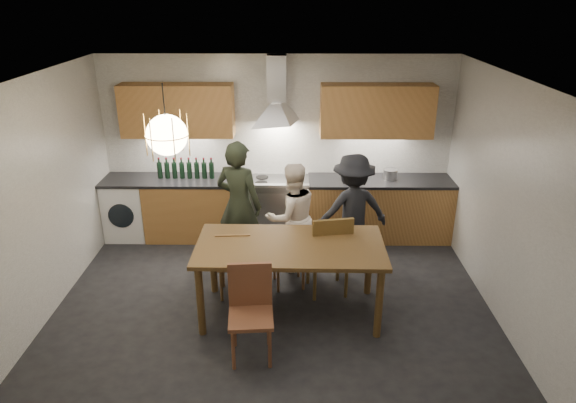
{
  "coord_description": "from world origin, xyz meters",
  "views": [
    {
      "loc": [
        0.22,
        -4.92,
        3.41
      ],
      "look_at": [
        0.17,
        0.4,
        1.2
      ],
      "focal_mm": 32.0,
      "sensor_mm": 36.0,
      "label": 1
    }
  ],
  "objects_px": {
    "person_mid": "(292,217)",
    "mixing_bowl": "(353,178)",
    "chair_back_left": "(234,260)",
    "chair_front": "(251,305)",
    "person_left": "(239,205)",
    "wine_bottles": "(186,168)",
    "stock_pot": "(390,174)",
    "person_right": "(352,210)",
    "dining_table": "(290,253)"
  },
  "relations": [
    {
      "from": "chair_front",
      "to": "mixing_bowl",
      "type": "bearing_deg",
      "value": 59.45
    },
    {
      "from": "dining_table",
      "to": "mixing_bowl",
      "type": "bearing_deg",
      "value": 65.9
    },
    {
      "from": "mixing_bowl",
      "to": "wine_bottles",
      "type": "relative_size",
      "value": 0.37
    },
    {
      "from": "person_left",
      "to": "wine_bottles",
      "type": "bearing_deg",
      "value": -23.27
    },
    {
      "from": "stock_pot",
      "to": "dining_table",
      "type": "bearing_deg",
      "value": -125.64
    },
    {
      "from": "person_left",
      "to": "person_right",
      "type": "xyz_separation_m",
      "value": [
        1.47,
        0.09,
        -0.1
      ]
    },
    {
      "from": "chair_back_left",
      "to": "person_mid",
      "type": "xyz_separation_m",
      "value": [
        0.67,
        0.72,
        0.22
      ]
    },
    {
      "from": "person_left",
      "to": "person_right",
      "type": "relative_size",
      "value": 1.13
    },
    {
      "from": "person_left",
      "to": "mixing_bowl",
      "type": "relative_size",
      "value": 5.7
    },
    {
      "from": "stock_pot",
      "to": "wine_bottles",
      "type": "height_order",
      "value": "wine_bottles"
    },
    {
      "from": "person_right",
      "to": "person_left",
      "type": "bearing_deg",
      "value": -9.18
    },
    {
      "from": "person_left",
      "to": "mixing_bowl",
      "type": "distance_m",
      "value": 1.72
    },
    {
      "from": "mixing_bowl",
      "to": "dining_table",
      "type": "bearing_deg",
      "value": -114.8
    },
    {
      "from": "dining_table",
      "to": "person_mid",
      "type": "relative_size",
      "value": 1.42
    },
    {
      "from": "person_left",
      "to": "wine_bottles",
      "type": "relative_size",
      "value": 2.08
    },
    {
      "from": "chair_back_left",
      "to": "mixing_bowl",
      "type": "height_order",
      "value": "mixing_bowl"
    },
    {
      "from": "person_right",
      "to": "wine_bottles",
      "type": "height_order",
      "value": "person_right"
    },
    {
      "from": "chair_front",
      "to": "person_mid",
      "type": "bearing_deg",
      "value": 72.36
    },
    {
      "from": "chair_back_left",
      "to": "wine_bottles",
      "type": "distance_m",
      "value": 1.96
    },
    {
      "from": "person_left",
      "to": "mixing_bowl",
      "type": "height_order",
      "value": "person_left"
    },
    {
      "from": "dining_table",
      "to": "chair_back_left",
      "type": "height_order",
      "value": "chair_back_left"
    },
    {
      "from": "person_mid",
      "to": "wine_bottles",
      "type": "bearing_deg",
      "value": -55.69
    },
    {
      "from": "chair_back_left",
      "to": "wine_bottles",
      "type": "relative_size",
      "value": 1.07
    },
    {
      "from": "dining_table",
      "to": "chair_front",
      "type": "bearing_deg",
      "value": -118.66
    },
    {
      "from": "chair_front",
      "to": "mixing_bowl",
      "type": "height_order",
      "value": "mixing_bowl"
    },
    {
      "from": "dining_table",
      "to": "wine_bottles",
      "type": "height_order",
      "value": "wine_bottles"
    },
    {
      "from": "person_left",
      "to": "stock_pot",
      "type": "height_order",
      "value": "person_left"
    },
    {
      "from": "mixing_bowl",
      "to": "stock_pot",
      "type": "relative_size",
      "value": 1.5
    },
    {
      "from": "person_left",
      "to": "person_mid",
      "type": "xyz_separation_m",
      "value": [
        0.68,
        -0.1,
        -0.13
      ]
    },
    {
      "from": "chair_back_left",
      "to": "wine_bottles",
      "type": "height_order",
      "value": "wine_bottles"
    },
    {
      "from": "dining_table",
      "to": "person_right",
      "type": "distance_m",
      "value": 1.45
    },
    {
      "from": "chair_front",
      "to": "wine_bottles",
      "type": "relative_size",
      "value": 1.17
    },
    {
      "from": "mixing_bowl",
      "to": "wine_bottles",
      "type": "distance_m",
      "value": 2.38
    },
    {
      "from": "wine_bottles",
      "to": "stock_pot",
      "type": "bearing_deg",
      "value": -0.31
    },
    {
      "from": "wine_bottles",
      "to": "dining_table",
      "type": "bearing_deg",
      "value": -52.84
    },
    {
      "from": "stock_pot",
      "to": "person_left",
      "type": "bearing_deg",
      "value": -157.8
    },
    {
      "from": "mixing_bowl",
      "to": "wine_bottles",
      "type": "xyz_separation_m",
      "value": [
        -2.38,
        0.1,
        0.11
      ]
    },
    {
      "from": "person_left",
      "to": "stock_pot",
      "type": "xyz_separation_m",
      "value": [
        2.07,
        0.85,
        0.12
      ]
    },
    {
      "from": "person_mid",
      "to": "person_right",
      "type": "distance_m",
      "value": 0.81
    },
    {
      "from": "chair_back_left",
      "to": "chair_front",
      "type": "bearing_deg",
      "value": 101.12
    },
    {
      "from": "dining_table",
      "to": "chair_front",
      "type": "distance_m",
      "value": 0.81
    },
    {
      "from": "person_right",
      "to": "person_mid",
      "type": "bearing_deg",
      "value": 0.38
    },
    {
      "from": "wine_bottles",
      "to": "mixing_bowl",
      "type": "bearing_deg",
      "value": -2.31
    },
    {
      "from": "person_mid",
      "to": "mixing_bowl",
      "type": "relative_size",
      "value": 4.84
    },
    {
      "from": "person_right",
      "to": "mixing_bowl",
      "type": "relative_size",
      "value": 5.03
    },
    {
      "from": "person_mid",
      "to": "person_right",
      "type": "relative_size",
      "value": 0.96
    },
    {
      "from": "dining_table",
      "to": "wine_bottles",
      "type": "relative_size",
      "value": 2.51
    },
    {
      "from": "person_mid",
      "to": "stock_pot",
      "type": "relative_size",
      "value": 7.28
    },
    {
      "from": "dining_table",
      "to": "wine_bottles",
      "type": "distance_m",
      "value": 2.51
    },
    {
      "from": "chair_back_left",
      "to": "person_left",
      "type": "relative_size",
      "value": 0.51
    }
  ]
}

